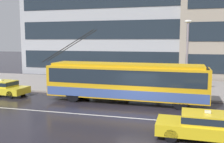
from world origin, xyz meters
name	(u,v)px	position (x,y,z in m)	size (l,w,h in m)	color
ground_plane	(134,113)	(0.00, 0.00, 0.00)	(160.00, 160.00, 0.00)	#232028
sidewalk_slab	(151,87)	(0.00, 9.32, 0.07)	(80.00, 10.00, 0.14)	gray
lane_centre_line	(131,118)	(0.00, -1.20, 0.00)	(72.00, 0.14, 0.01)	silver
trolleybus	(126,81)	(-1.16, 2.72, 1.62)	(12.89, 2.79, 5.51)	gold
taxi_queued_behind_bus	(3,87)	(-11.82, 2.37, 0.70)	(4.40, 2.13, 1.39)	yellow
taxi_oncoming_near	(205,125)	(4.00, -3.54, 0.70)	(4.39, 1.90, 1.39)	yellow
bus_shelter	(106,71)	(-3.65, 5.91, 1.97)	(4.28, 1.84, 2.39)	gray
pedestrian_at_shelter	(113,74)	(-2.82, 5.25, 1.81)	(1.49, 1.49, 2.05)	#152927
pedestrian_approaching_curb	(159,82)	(1.06, 6.15, 1.07)	(0.38, 0.38, 1.58)	black
pedestrian_walking_past	(188,78)	(3.46, 5.36, 1.67)	(1.08, 1.08, 1.97)	#464148
pedestrian_waiting_by_pole	(126,76)	(-1.55, 4.70, 1.75)	(1.15, 1.15, 2.01)	black
street_lamp	(187,51)	(3.31, 5.41, 3.81)	(0.60, 0.32, 6.14)	gray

